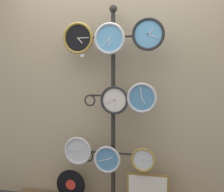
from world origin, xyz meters
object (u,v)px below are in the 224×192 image
Objects in this scene: clock_bottom_right at (143,160)px; vinyl_record at (71,185)px; clock_bottom_center at (107,159)px; clock_top_right at (148,34)px; clock_top_center at (110,39)px; clock_bottom_left at (78,151)px; clock_middle_right at (142,98)px; display_stand at (113,136)px; clock_middle_center at (114,100)px; picture_frame at (148,191)px; clock_top_left at (78,38)px.

vinyl_record is at bearing 176.20° from clock_bottom_right.
clock_top_right is at bearing 0.06° from clock_bottom_center.
clock_top_center is 1.19m from clock_bottom_left.
clock_top_right reaches higher than clock_middle_right.
display_stand reaches higher than clock_bottom_right.
clock_bottom_left is (-0.67, 0.02, -0.56)m from clock_middle_right.
clock_middle_center reaches higher than clock_bottom_center.
clock_bottom_center is 0.50m from picture_frame.
display_stand is 0.64m from picture_frame.
clock_top_left is 1.53m from vinyl_record.
clock_top_right reaches higher than vinyl_record.
display_stand reaches higher than clock_top_center.
clock_top_center reaches higher than clock_bottom_center.
display_stand reaches higher than clock_bottom_left.
clock_middle_right is at bearing -1.80° from clock_bottom_left.
vinyl_record is (-0.78, 0.05, -0.33)m from clock_bottom_right.
clock_middle_center is at bearing -2.28° from clock_top_left.
clock_top_center is 1.30× the size of clock_bottom_right.
clock_top_right is at bearing -89.67° from picture_frame.
clock_bottom_right is at bearing -0.87° from clock_top_center.
clock_top_right is 1.21m from clock_bottom_right.
clock_top_center is 1.54m from picture_frame.
clock_top_right is 1.29m from clock_bottom_center.
picture_frame is (0.72, 0.02, -0.36)m from clock_bottom_left.
clock_middle_right is 1.23× the size of clock_bottom_right.
clock_top_right is at bearing -10.46° from clock_bottom_right.
clock_middle_center is at bearing 13.15° from clock_bottom_center.
display_stand is 7.33× the size of clock_middle_center.
clock_bottom_right is at bearing -1.67° from clock_middle_center.
vinyl_record is at bearing 176.50° from clock_middle_right.
clock_top_center is 0.98× the size of vinyl_record.
clock_top_center is (-0.01, -0.10, 0.98)m from display_stand.
clock_bottom_left is 1.07× the size of clock_bottom_center.
display_stand is 0.98m from clock_top_center.
clock_bottom_left reaches higher than vinyl_record.
clock_top_left reaches higher than clock_bottom_left.
clock_top_center is 1.10× the size of clock_middle_center.
clock_bottom_center is at bearing -149.95° from clock_top_center.
clock_top_left is 0.33m from clock_top_center.
display_stand is 7.56× the size of clock_bottom_center.
vinyl_record is at bearing 174.92° from clock_middle_center.
clock_top_left is at bearing -10.98° from clock_bottom_left.
clock_top_left is 1.37m from clock_bottom_right.
display_stand is 6.44× the size of clock_top_left.
vinyl_record is at bearing 171.87° from clock_bottom_center.
clock_bottom_right is at bearing -3.80° from vinyl_record.
clock_top_right is 1.14× the size of clock_bottom_center.
vinyl_record is 0.76× the size of picture_frame.
display_stand is 0.39m from clock_middle_center.
clock_middle_right is (0.32, -0.00, -0.57)m from clock_top_center.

